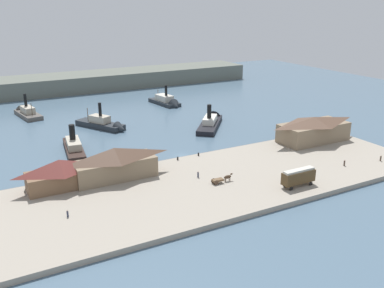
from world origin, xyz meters
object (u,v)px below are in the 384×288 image
Objects in this scene: ferry_shed_central_terminal at (60,174)px; horse_cart at (222,179)px; street_tram at (298,176)px; ferry_approaching_west at (211,121)px; ferry_shed_customs_shed at (115,163)px; pedestrian_near_cart at (68,214)px; ferry_departing_north at (105,125)px; ferry_shed_east_terminal at (314,129)px; ferry_approaching_east at (73,145)px; ferry_mid_harbor at (26,112)px; mooring_post_center_west at (178,158)px; mooring_post_east at (156,162)px; ferry_moored_east at (167,102)px; mooring_post_center_east at (198,154)px; pedestrian_walking_west at (381,158)px; pedestrian_standing_center at (198,175)px; pedestrian_near_east_shed at (344,163)px.

horse_cart is at bearing -24.03° from ferry_shed_central_terminal.
ferry_approaching_west reaches higher than street_tram.
ferry_shed_customs_shed is 12.94× the size of pedestrian_near_cart.
ferry_shed_customs_shed is 0.97× the size of ferry_departing_north.
street_tram is (-27.30, -23.81, -1.43)m from ferry_shed_east_terminal.
ferry_approaching_east is at bearing 155.69° from ferry_shed_east_terminal.
ferry_mid_harbor is at bearing 113.72° from street_tram.
ferry_departing_north is (-51.37, 47.84, -3.62)m from ferry_shed_east_terminal.
ferry_shed_east_terminal reaches higher than ferry_approaching_west.
street_tram is 9.44× the size of mooring_post_center_west.
pedestrian_near_cart reaches higher than mooring_post_east.
ferry_moored_east is at bearing 67.06° from mooring_post_center_west.
ferry_approaching_west is (21.49, 29.00, -0.34)m from mooring_post_center_east.
mooring_post_center_west is at bearing -48.33° from ferry_approaching_east.
mooring_post_center_east is at bearing 146.76° from pedestrian_walking_west.
ferry_moored_east reaches higher than mooring_post_east.
ferry_shed_east_terminal is 71.83m from ferry_moored_east.
street_tram is 30.88m from mooring_post_center_east.
ferry_moored_east is (-20.57, 91.62, -0.54)m from pedestrian_walking_west.
horse_cart is 6.23× the size of mooring_post_center_west.
horse_cart reaches higher than mooring_post_center_west.
pedestrian_standing_center is 0.08× the size of ferry_mid_harbor.
ferry_departing_north is (11.86, 46.88, -3.70)m from ferry_shed_customs_shed.
ferry_shed_customs_shed reaches higher than ferry_approaching_west.
ferry_shed_central_terminal is 90.27m from ferry_moored_east.
pedestrian_near_east_shed reaches higher than mooring_post_east.
ferry_moored_east is (-0.70, 35.52, 0.08)m from ferry_approaching_west.
ferry_moored_east is at bearing 103.60° from ferry_shed_east_terminal.
ferry_approaching_east is at bearing 143.52° from pedestrian_walking_west.
street_tram is at bearing -35.04° from horse_cart.
street_tram is at bearing -40.98° from pedestrian_standing_center.
mooring_post_center_west and mooring_post_center_east have the same top height.
ferry_approaching_west is 37.76m from ferry_departing_north.
ferry_departing_north reaches higher than ferry_shed_central_terminal.
pedestrian_near_cart reaches higher than mooring_post_center_west.
mooring_post_center_east is (40.42, 18.60, -0.26)m from pedestrian_near_cart.
ferry_shed_central_terminal is 2.74× the size of horse_cart.
pedestrian_walking_west is at bearing -15.63° from pedestrian_standing_center.
pedestrian_standing_center reaches higher than mooring_post_east.
pedestrian_standing_center is at bearing 9.02° from pedestrian_near_cart.
pedestrian_walking_west is at bearing -16.45° from ferry_shed_central_terminal.
ferry_shed_east_terminal is 1.16× the size of ferry_moored_east.
horse_cart is at bearing -60.49° from ferry_approaching_east.
pedestrian_near_east_shed is (34.15, -6.18, -0.17)m from horse_cart.
mooring_post_east is at bearing -73.25° from ferry_mid_harbor.
ferry_shed_customs_shed reaches higher than street_tram.
pedestrian_near_east_shed is 0.09× the size of ferry_mid_harbor.
horse_cart is at bearing 169.67° from pedestrian_walking_west.
ferry_mid_harbor is at bearing 132.37° from ferry_shed_east_terminal.
ferry_moored_east reaches higher than mooring_post_center_west.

